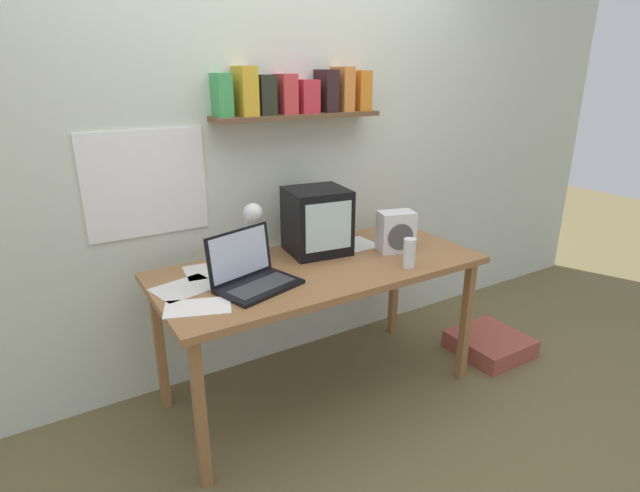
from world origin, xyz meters
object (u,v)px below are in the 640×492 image
(space_heater, at_px, (396,232))
(printed_handout, at_px, (198,307))
(corner_desk, at_px, (320,276))
(desk_lamp, at_px, (252,221))
(open_notebook, at_px, (210,270))
(juice_glass, at_px, (409,255))
(loose_paper_near_monitor, at_px, (185,288))
(laptop, at_px, (251,272))
(crt_monitor, at_px, (317,221))
(floor_cushion, at_px, (490,344))
(loose_paper_near_laptop, at_px, (357,244))

(space_heater, distance_m, printed_handout, 1.15)
(corner_desk, height_order, desk_lamp, desk_lamp)
(desk_lamp, xyz_separation_m, open_notebook, (-0.23, 0.00, -0.21))
(juice_glass, bearing_deg, loose_paper_near_monitor, 162.08)
(laptop, bearing_deg, corner_desk, -9.34)
(crt_monitor, distance_m, floor_cushion, 1.41)
(laptop, height_order, printed_handout, laptop)
(laptop, bearing_deg, crt_monitor, 8.04)
(corner_desk, relative_size, crt_monitor, 4.77)
(corner_desk, height_order, printed_handout, printed_handout)
(loose_paper_near_laptop, bearing_deg, space_heater, -59.75)
(corner_desk, bearing_deg, desk_lamp, 141.88)
(laptop, bearing_deg, desk_lamp, 46.59)
(crt_monitor, xyz_separation_m, floor_cushion, (1.04, -0.39, -0.87))
(corner_desk, bearing_deg, juice_glass, -36.19)
(loose_paper_near_laptop, bearing_deg, open_notebook, 176.08)
(laptop, height_order, juice_glass, laptop)
(crt_monitor, bearing_deg, space_heater, -22.73)
(desk_lamp, distance_m, loose_paper_near_laptop, 0.65)
(open_notebook, relative_size, loose_paper_near_laptop, 1.22)
(crt_monitor, bearing_deg, corner_desk, -109.48)
(desk_lamp, height_order, juice_glass, desk_lamp)
(loose_paper_near_laptop, height_order, printed_handout, same)
(laptop, height_order, space_heater, laptop)
(crt_monitor, height_order, printed_handout, crt_monitor)
(laptop, height_order, floor_cushion, laptop)
(juice_glass, height_order, loose_paper_near_monitor, juice_glass)
(juice_glass, relative_size, loose_paper_near_monitor, 0.49)
(laptop, relative_size, loose_paper_near_monitor, 1.36)
(desk_lamp, bearing_deg, loose_paper_near_laptop, -15.63)
(laptop, bearing_deg, floor_cushion, -22.71)
(space_heater, bearing_deg, corner_desk, -168.84)
(corner_desk, distance_m, loose_paper_near_laptop, 0.38)
(laptop, distance_m, juice_glass, 0.79)
(crt_monitor, distance_m, open_notebook, 0.62)
(desk_lamp, distance_m, printed_handout, 0.59)
(printed_handout, distance_m, floor_cushion, 1.94)
(corner_desk, bearing_deg, crt_monitor, 63.30)
(loose_paper_near_monitor, bearing_deg, printed_handout, -93.64)
(corner_desk, bearing_deg, floor_cushion, -10.85)
(crt_monitor, bearing_deg, floor_cushion, -13.30)
(laptop, xyz_separation_m, loose_paper_near_monitor, (-0.27, 0.12, -0.06))
(laptop, distance_m, printed_handout, 0.31)
(laptop, relative_size, printed_handout, 1.34)
(laptop, xyz_separation_m, printed_handout, (-0.28, -0.10, -0.06))
(printed_handout, bearing_deg, desk_lamp, 40.63)
(loose_paper_near_monitor, bearing_deg, loose_paper_near_laptop, 4.75)
(crt_monitor, distance_m, juice_glass, 0.52)
(space_heater, relative_size, floor_cushion, 0.53)
(corner_desk, relative_size, loose_paper_near_laptop, 7.66)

